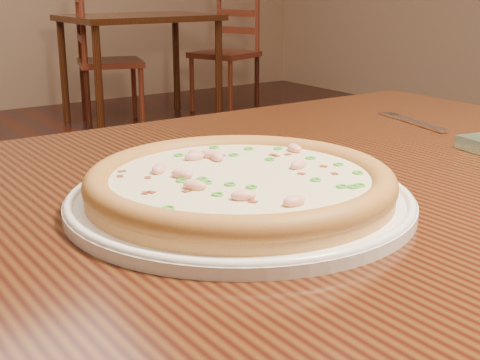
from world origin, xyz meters
TOP-DOWN VIEW (x-y plane):
  - hero_table at (-0.22, -0.19)m, footprint 1.20×0.80m
  - plate at (-0.34, -0.24)m, footprint 0.36×0.36m
  - pizza at (-0.34, -0.24)m, footprint 0.32×0.32m
  - fork at (0.15, -0.06)m, footprint 0.06×0.17m
  - bg_table_right at (1.40, 3.45)m, footprint 1.00×0.70m
  - chair_c at (1.15, 3.54)m, footprint 0.53×0.53m
  - chair_d at (2.19, 3.53)m, footprint 0.54×0.54m

SIDE VIEW (x-z plane):
  - chair_c at x=1.15m, z-range -0.04..0.91m
  - chair_d at x=2.19m, z-range -0.04..0.91m
  - hero_table at x=-0.22m, z-range 0.28..1.03m
  - bg_table_right at x=1.40m, z-range 0.28..1.03m
  - fork at x=0.15m, z-range 0.75..0.75m
  - plate at x=-0.34m, z-range 0.75..0.77m
  - pizza at x=-0.34m, z-range 0.76..0.79m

